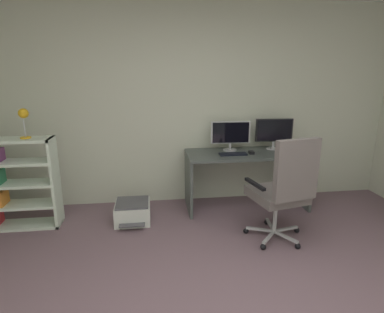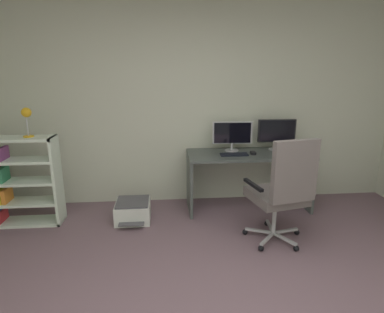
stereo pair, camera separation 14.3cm
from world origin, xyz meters
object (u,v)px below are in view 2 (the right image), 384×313
at_px(monitor_main, 232,134).
at_px(office_chair, 283,189).
at_px(desk_lamp, 27,116).
at_px(computer_mouse, 253,153).
at_px(desk, 248,167).
at_px(monitor_secondary, 277,132).
at_px(keyboard, 234,154).
at_px(bookshelf, 10,182).
at_px(printer, 133,211).

bearing_deg(monitor_main, office_chair, -75.08).
bearing_deg(desk_lamp, computer_mouse, 3.31).
distance_m(desk, desk_lamp, 2.67).
bearing_deg(monitor_main, computer_mouse, -42.08).
xyz_separation_m(monitor_secondary, computer_mouse, (-0.36, -0.20, -0.22)).
xyz_separation_m(desk, monitor_main, (-0.20, 0.14, 0.41)).
xyz_separation_m(monitor_main, desk_lamp, (-2.37, -0.35, 0.31)).
relative_size(desk, desk_lamp, 4.77).
distance_m(desk, monitor_secondary, 0.60).
relative_size(keyboard, computer_mouse, 3.40).
height_order(monitor_main, desk_lamp, desk_lamp).
relative_size(monitor_secondary, bookshelf, 0.48).
bearing_deg(desk_lamp, keyboard, 2.99).
height_order(keyboard, printer, keyboard).
distance_m(office_chair, bookshelf, 3.04).
height_order(monitor_main, office_chair, office_chair).
bearing_deg(computer_mouse, bookshelf, -172.63).
relative_size(monitor_main, printer, 1.03).
height_order(computer_mouse, bookshelf, bookshelf).
bearing_deg(keyboard, computer_mouse, 7.04).
bearing_deg(monitor_main, keyboard, -94.62).
bearing_deg(computer_mouse, desk, 119.58).
bearing_deg(desk, keyboard, -156.61).
xyz_separation_m(computer_mouse, bookshelf, (-2.88, -0.15, -0.24)).
relative_size(office_chair, desk_lamp, 3.51).
xyz_separation_m(computer_mouse, desk_lamp, (-2.59, -0.15, 0.51)).
relative_size(desk, printer, 3.14).
bearing_deg(desk, bookshelf, -175.67).
bearing_deg(office_chair, bookshelf, 165.98).
xyz_separation_m(monitor_secondary, office_chair, (-0.30, -1.09, -0.36)).
relative_size(office_chair, bookshelf, 1.10).
relative_size(monitor_main, desk_lamp, 1.57).
height_order(desk, office_chair, office_chair).
bearing_deg(monitor_secondary, keyboard, -159.09).
bearing_deg(printer, desk_lamp, 178.20).
distance_m(desk, office_chair, 0.96).
distance_m(keyboard, office_chair, 0.92).
bearing_deg(computer_mouse, keyboard, -169.21).
distance_m(monitor_main, monitor_secondary, 0.59).
relative_size(monitor_secondary, office_chair, 0.43).
relative_size(desk, office_chair, 1.36).
bearing_deg(keyboard, monitor_main, 86.02).
xyz_separation_m(monitor_main, printer, (-1.27, -0.39, -0.84)).
bearing_deg(keyboard, desk_lamp, -176.37).
relative_size(computer_mouse, desk_lamp, 0.31).
distance_m(monitor_secondary, computer_mouse, 0.47).
bearing_deg(monitor_main, printer, -162.95).
bearing_deg(office_chair, keyboard, 109.81).
height_order(computer_mouse, desk_lamp, desk_lamp).
bearing_deg(bookshelf, monitor_secondary, 6.25).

